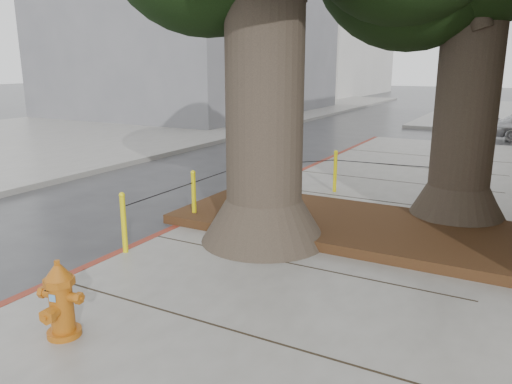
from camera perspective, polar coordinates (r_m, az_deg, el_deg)
ground at (r=6.03m, az=-8.92°, el=-14.90°), size 140.00×140.00×0.00m
sidewalk_opposite at (r=22.50m, az=-22.00°, el=6.02°), size 14.00×60.00×0.15m
curb_red at (r=8.94m, az=-9.41°, el=-4.47°), size 0.14×26.00×0.16m
planter_bed at (r=8.79m, az=11.57°, el=-3.83°), size 6.40×2.60×0.16m
building_far_grey at (r=32.03m, az=-6.66°, el=19.76°), size 12.00×16.00×12.00m
building_far_white at (r=53.34m, az=6.61°, el=19.17°), size 12.00×18.00×15.00m
bollard_ring at (r=9.72m, az=2.58°, el=0.86°), size 3.79×5.39×0.95m
fire_hydrant at (r=5.66m, az=-21.43°, el=-11.40°), size 0.45×0.43×0.85m
car_dark at (r=28.04m, az=-4.33°, el=9.69°), size 2.32×4.79×1.34m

